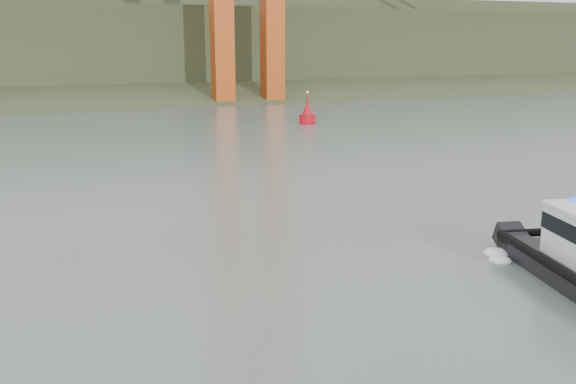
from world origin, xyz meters
name	(u,v)px	position (x,y,z in m)	size (l,w,h in m)	color
ground	(330,309)	(0.00, 0.00, 0.00)	(400.00, 400.00, 0.00)	#4E5C56
headlands	(73,52)	(0.00, 125.50, 7.05)	(500.00, 105.36, 27.12)	#2F3E23
nav_buoy	(307,115)	(20.41, 48.68, 1.05)	(1.92, 1.92, 4.00)	#B60C16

